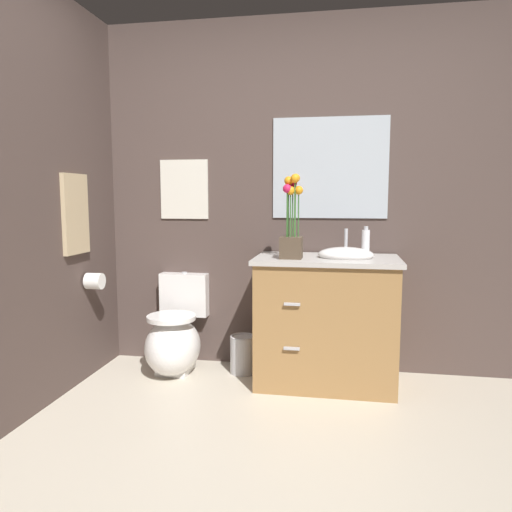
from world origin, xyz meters
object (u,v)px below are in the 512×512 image
at_px(toilet, 175,339).
at_px(wall_poster, 184,189).
at_px(flower_vase, 291,226).
at_px(hanging_towel, 75,214).
at_px(vanity_cabinet, 326,319).
at_px(toilet_paper_roll, 95,281).
at_px(soap_bottle, 366,242).
at_px(wall_mirror, 330,168).
at_px(trash_bin, 243,354).

height_order(toilet, wall_poster, wall_poster).
bearing_deg(flower_vase, wall_poster, 155.20).
bearing_deg(hanging_towel, vanity_cabinet, 9.81).
xyz_separation_m(wall_poster, toilet_paper_roll, (-0.49, -0.46, -0.62)).
distance_m(toilet, flower_vase, 1.18).
xyz_separation_m(vanity_cabinet, hanging_towel, (-1.62, -0.28, 0.70)).
xyz_separation_m(soap_bottle, wall_mirror, (-0.25, 0.16, 0.50)).
distance_m(wall_mirror, toilet_paper_roll, 1.80).
distance_m(flower_vase, trash_bin, 1.01).
height_order(toilet, trash_bin, toilet).
bearing_deg(flower_vase, vanity_cabinet, 22.29).
bearing_deg(toilet_paper_roll, trash_bin, 15.15).
bearing_deg(trash_bin, soap_bottle, 2.63).
bearing_deg(hanging_towel, soap_bottle, 12.46).
bearing_deg(hanging_towel, flower_vase, 7.63).
height_order(flower_vase, wall_poster, wall_poster).
distance_m(vanity_cabinet, flower_vase, 0.67).
bearing_deg(vanity_cabinet, hanging_towel, -170.19).
xyz_separation_m(soap_bottle, hanging_towel, (-1.87, -0.41, 0.19)).
relative_size(vanity_cabinet, soap_bottle, 5.22).
height_order(soap_bottle, wall_poster, wall_poster).
bearing_deg(soap_bottle, wall_poster, 173.00).
relative_size(trash_bin, hanging_towel, 0.52).
xyz_separation_m(wall_mirror, hanging_towel, (-1.62, -0.57, -0.31)).
bearing_deg(toilet_paper_roll, soap_bottle, 9.48).
bearing_deg(flower_vase, toilet, 171.85).
bearing_deg(trash_bin, wall_poster, 157.38).
distance_m(vanity_cabinet, wall_mirror, 1.05).
bearing_deg(vanity_cabinet, wall_mirror, 90.53).
distance_m(toilet, trash_bin, 0.50).
xyz_separation_m(vanity_cabinet, wall_mirror, (-0.00, 0.29, 1.01)).
relative_size(trash_bin, wall_poster, 0.63).
height_order(soap_bottle, toilet_paper_roll, soap_bottle).
distance_m(soap_bottle, toilet_paper_roll, 1.85).
relative_size(toilet, soap_bottle, 3.47).
distance_m(toilet, hanging_towel, 1.09).
height_order(toilet, hanging_towel, hanging_towel).
bearing_deg(flower_vase, wall_mirror, 59.76).
xyz_separation_m(toilet, wall_mirror, (1.07, 0.27, 1.21)).
relative_size(toilet, wall_mirror, 0.86).
bearing_deg(hanging_towel, trash_bin, 19.95).
relative_size(wall_poster, toilet_paper_roll, 3.94).
height_order(trash_bin, wall_mirror, wall_mirror).
relative_size(vanity_cabinet, wall_poster, 2.39).
relative_size(toilet, toilet_paper_roll, 6.27).
height_order(trash_bin, hanging_towel, hanging_towel).
bearing_deg(toilet_paper_roll, toilet, 21.66).
height_order(vanity_cabinet, soap_bottle, soap_bottle).
bearing_deg(trash_bin, vanity_cabinet, -9.08).
relative_size(vanity_cabinet, flower_vase, 1.92).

